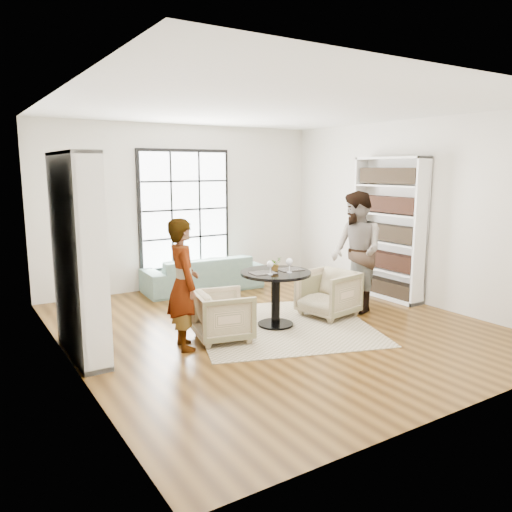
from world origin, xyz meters
TOP-DOWN VIEW (x-y plane):
  - ground at (0.00, 0.00)m, footprint 6.00×6.00m
  - room_shell at (0.00, 0.54)m, footprint 6.00×6.01m
  - rug at (0.11, -0.07)m, footprint 3.03×3.03m
  - pedestal_table at (0.02, -0.02)m, footprint 0.99×0.99m
  - sofa at (0.09, 2.45)m, footprint 2.19×0.96m
  - armchair_left at (-0.88, -0.13)m, footprint 0.84×0.83m
  - armchair_right at (0.97, -0.03)m, footprint 0.88×0.86m
  - person_left at (-1.43, -0.13)m, footprint 0.48×0.65m
  - person_right at (1.52, -0.03)m, footprint 0.92×1.06m
  - placemat_left at (-0.18, -0.00)m, footprint 0.36×0.29m
  - placemat_right at (0.27, -0.01)m, footprint 0.36×0.29m
  - cutlery_left at (-0.18, -0.00)m, footprint 0.16×0.23m
  - cutlery_right at (0.27, -0.01)m, footprint 0.16×0.23m
  - wine_glass_left at (-0.15, -0.13)m, footprint 0.09×0.09m
  - wine_glass_right at (0.14, -0.17)m, footprint 0.09×0.09m
  - flower_centerpiece at (0.05, 0.04)m, footprint 0.21×0.20m

SIDE VIEW (x-z plane):
  - ground at x=0.00m, z-range 0.00..0.00m
  - rug at x=0.11m, z-range 0.00..0.01m
  - sofa at x=0.09m, z-range 0.00..0.63m
  - armchair_left at x=-0.88m, z-range 0.00..0.65m
  - armchair_right at x=0.97m, z-range 0.00..0.70m
  - pedestal_table at x=0.02m, z-range 0.18..0.96m
  - placemat_left at x=-0.18m, z-range 0.79..0.80m
  - placemat_right at x=0.27m, z-range 0.79..0.80m
  - cutlery_left at x=-0.18m, z-range 0.80..0.80m
  - cutlery_right at x=0.27m, z-range 0.80..0.80m
  - person_left at x=-1.43m, z-range 0.00..1.62m
  - flower_centerpiece at x=0.05m, z-range 0.79..0.98m
  - wine_glass_left at x=-0.15m, z-range 0.83..1.02m
  - wine_glass_right at x=0.14m, z-range 0.83..1.04m
  - person_right at x=1.52m, z-range 0.00..1.87m
  - room_shell at x=0.00m, z-range -1.74..4.26m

